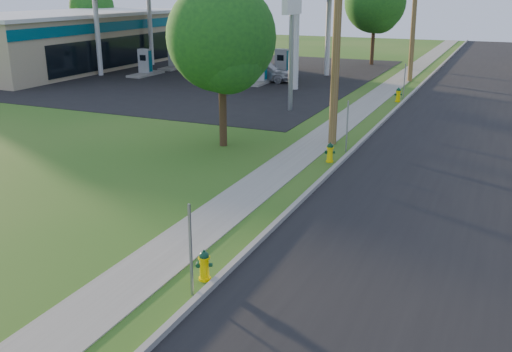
# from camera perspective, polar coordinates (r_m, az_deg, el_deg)

# --- Properties ---
(road) EXTENTS (8.00, 120.00, 0.02)m
(road) POSITION_cam_1_polar(r_m,az_deg,el_deg) (15.97, 18.03, -4.74)
(road) COLOR black
(road) RESTS_ON ground
(curb) EXTENTS (0.15, 120.00, 0.15)m
(curb) POSITION_cam_1_polar(r_m,az_deg,el_deg) (16.72, 4.35, -2.57)
(curb) COLOR gray
(curb) RESTS_ON ground
(sidewalk) EXTENTS (1.50, 120.00, 0.03)m
(sidewalk) POSITION_cam_1_polar(r_m,az_deg,el_deg) (17.36, -1.10, -1.93)
(sidewalk) COLOR gray
(sidewalk) RESTS_ON ground
(forecourt) EXTENTS (26.00, 28.00, 0.02)m
(forecourt) POSITION_cam_1_polar(r_m,az_deg,el_deg) (43.08, -6.64, 10.12)
(forecourt) COLOR black
(forecourt) RESTS_ON ground
(utility_pole_mid) EXTENTS (1.40, 0.32, 9.80)m
(utility_pole_mid) POSITION_cam_1_polar(r_m,az_deg,el_deg) (22.66, 8.15, 15.41)
(utility_pole_mid) COLOR brown
(utility_pole_mid) RESTS_ON ground
(utility_pole_far) EXTENTS (1.40, 0.32, 9.50)m
(utility_pole_far) POSITION_cam_1_polar(r_m,az_deg,el_deg) (40.27, 15.56, 15.89)
(utility_pole_far) COLOR brown
(utility_pole_far) RESTS_ON ground
(sign_post_near) EXTENTS (0.05, 0.04, 2.00)m
(sign_post_near) POSITION_cam_1_polar(r_m,az_deg,el_deg) (11.59, -6.55, -7.42)
(sign_post_near) COLOR gray
(sign_post_near) RESTS_ON ground
(sign_post_mid) EXTENTS (0.05, 0.04, 2.00)m
(sign_post_mid) POSITION_cam_1_polar(r_m,az_deg,el_deg) (22.03, 9.10, 4.88)
(sign_post_mid) COLOR gray
(sign_post_mid) RESTS_ON ground
(sign_post_far) EXTENTS (0.05, 0.04, 2.00)m
(sign_post_far) POSITION_cam_1_polar(r_m,az_deg,el_deg) (33.77, 14.61, 9.14)
(sign_post_far) COLOR gray
(sign_post_far) RESTS_ON ground
(fuel_pump_nw) EXTENTS (1.20, 3.20, 1.90)m
(fuel_pump_nw) POSITION_cam_1_polar(r_m,az_deg,el_deg) (42.66, -11.01, 10.79)
(fuel_pump_nw) COLOR gray
(fuel_pump_nw) RESTS_ON ground
(fuel_pump_ne) EXTENTS (1.20, 3.20, 1.90)m
(fuel_pump_ne) POSITION_cam_1_polar(r_m,az_deg,el_deg) (38.28, 0.35, 10.30)
(fuel_pump_ne) COLOR gray
(fuel_pump_ne) RESTS_ON ground
(fuel_pump_sw) EXTENTS (1.20, 3.20, 1.90)m
(fuel_pump_sw) POSITION_cam_1_polar(r_m,az_deg,el_deg) (45.97, -8.14, 11.46)
(fuel_pump_sw) COLOR gray
(fuel_pump_sw) RESTS_ON ground
(fuel_pump_se) EXTENTS (1.20, 3.20, 1.90)m
(fuel_pump_se) POSITION_cam_1_polar(r_m,az_deg,el_deg) (41.95, 2.57, 10.98)
(fuel_pump_se) COLOR gray
(fuel_pump_se) RESTS_ON ground
(convenience_store) EXTENTS (10.40, 22.40, 4.25)m
(convenience_store) POSITION_cam_1_polar(r_m,az_deg,el_deg) (49.31, -18.11, 12.86)
(convenience_store) COLOR tan
(convenience_store) RESTS_ON ground
(price_pylon) EXTENTS (0.34, 2.04, 6.85)m
(price_pylon) POSITION_cam_1_polar(r_m,az_deg,el_deg) (29.10, 3.63, 17.08)
(price_pylon) COLOR gray
(price_pylon) RESTS_ON ground
(tree_verge) EXTENTS (4.20, 4.20, 6.36)m
(tree_verge) POSITION_cam_1_polar(r_m,az_deg,el_deg) (22.16, -3.33, 13.27)
(tree_verge) COLOR #3A2719
(tree_verge) RESTS_ON ground
(tree_lot) EXTENTS (4.91, 4.91, 7.44)m
(tree_lot) POSITION_cam_1_polar(r_m,az_deg,el_deg) (48.70, 11.92, 16.43)
(tree_lot) COLOR #3A2719
(tree_lot) RESTS_ON ground
(tree_back) EXTENTS (4.26, 4.26, 6.45)m
(tree_back) POSITION_cam_1_polar(r_m,az_deg,el_deg) (59.75, -16.06, 15.78)
(tree_back) COLOR #3A2719
(tree_back) RESTS_ON ground
(hydrant_near) EXTENTS (0.36, 0.32, 0.70)m
(hydrant_near) POSITION_cam_1_polar(r_m,az_deg,el_deg) (12.43, -5.19, -8.90)
(hydrant_near) COLOR #FFD600
(hydrant_near) RESTS_ON ground
(hydrant_mid) EXTENTS (0.38, 0.34, 0.73)m
(hydrant_mid) POSITION_cam_1_polar(r_m,az_deg,el_deg) (20.80, 7.40, 2.34)
(hydrant_mid) COLOR yellow
(hydrant_mid) RESTS_ON ground
(hydrant_far) EXTENTS (0.42, 0.37, 0.80)m
(hydrant_far) POSITION_cam_1_polar(r_m,az_deg,el_deg) (32.92, 14.03, 7.88)
(hydrant_far) COLOR #FFD904
(hydrant_far) RESTS_ON ground
(car_silver) EXTENTS (4.05, 1.71, 1.37)m
(car_silver) POSITION_cam_1_polar(r_m,az_deg,el_deg) (39.25, 0.85, 10.44)
(car_silver) COLOR #B2B5BB
(car_silver) RESTS_ON ground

